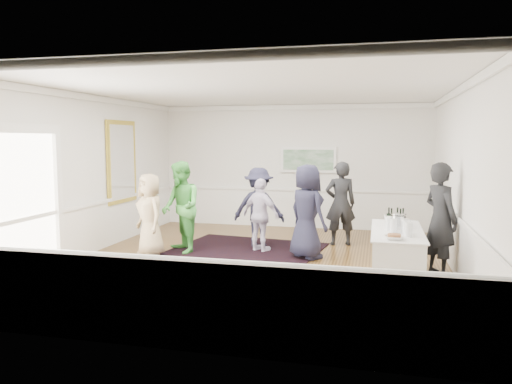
% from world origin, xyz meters
% --- Properties ---
extents(floor, '(8.00, 8.00, 0.00)m').
position_xyz_m(floor, '(0.00, 0.00, 0.00)').
color(floor, brown).
rests_on(floor, ground).
extents(ceiling, '(7.00, 8.00, 0.02)m').
position_xyz_m(ceiling, '(0.00, 0.00, 3.20)').
color(ceiling, white).
rests_on(ceiling, wall_back).
extents(wall_left, '(0.02, 8.00, 3.20)m').
position_xyz_m(wall_left, '(-3.50, 0.00, 1.60)').
color(wall_left, white).
rests_on(wall_left, floor).
extents(wall_right, '(0.02, 8.00, 3.20)m').
position_xyz_m(wall_right, '(3.50, 0.00, 1.60)').
color(wall_right, white).
rests_on(wall_right, floor).
extents(wall_back, '(7.00, 0.02, 3.20)m').
position_xyz_m(wall_back, '(0.00, 4.00, 1.60)').
color(wall_back, white).
rests_on(wall_back, floor).
extents(wall_front, '(7.00, 0.02, 3.20)m').
position_xyz_m(wall_front, '(0.00, -4.00, 1.60)').
color(wall_front, white).
rests_on(wall_front, floor).
extents(wainscoting, '(7.00, 8.00, 1.00)m').
position_xyz_m(wainscoting, '(0.00, 0.00, 0.50)').
color(wainscoting, white).
rests_on(wainscoting, floor).
extents(mirror, '(0.05, 1.25, 1.85)m').
position_xyz_m(mirror, '(-3.45, 1.30, 1.80)').
color(mirror, gold).
rests_on(mirror, wall_left).
extents(doorway, '(0.10, 1.78, 2.56)m').
position_xyz_m(doorway, '(-3.45, -1.90, 1.42)').
color(doorway, white).
rests_on(doorway, wall_left).
extents(landscape_painting, '(1.44, 0.06, 0.66)m').
position_xyz_m(landscape_painting, '(0.40, 3.95, 1.78)').
color(landscape_painting, white).
rests_on(landscape_painting, wall_back).
extents(area_rug, '(3.46, 4.26, 0.02)m').
position_xyz_m(area_rug, '(-0.57, 0.29, 0.01)').
color(area_rug, black).
rests_on(area_rug, floor).
extents(serving_table, '(0.80, 2.10, 0.85)m').
position_xyz_m(serving_table, '(2.48, -0.68, 0.43)').
color(serving_table, white).
rests_on(serving_table, floor).
extents(bartender, '(0.77, 0.84, 1.92)m').
position_xyz_m(bartender, '(3.20, -0.11, 0.96)').
color(bartender, black).
rests_on(bartender, floor).
extents(guest_tan, '(0.95, 0.91, 1.64)m').
position_xyz_m(guest_tan, '(-2.20, 0.07, 0.82)').
color(guest_tan, tan).
rests_on(guest_tan, floor).
extents(guest_green, '(1.13, 1.15, 1.87)m').
position_xyz_m(guest_green, '(-1.71, 0.48, 0.94)').
color(guest_green, green).
rests_on(guest_green, floor).
extents(guest_lilac, '(0.96, 0.72, 1.51)m').
position_xyz_m(guest_lilac, '(-0.16, 0.96, 0.76)').
color(guest_lilac, silver).
rests_on(guest_lilac, floor).
extents(guest_dark_a, '(1.12, 0.66, 1.70)m').
position_xyz_m(guest_dark_a, '(-0.32, 1.45, 0.85)').
color(guest_dark_a, black).
rests_on(guest_dark_a, floor).
extents(guest_dark_b, '(0.76, 0.60, 1.83)m').
position_xyz_m(guest_dark_b, '(1.38, 2.00, 0.91)').
color(guest_dark_b, black).
rests_on(guest_dark_b, floor).
extents(guest_navy, '(1.05, 1.03, 1.83)m').
position_xyz_m(guest_navy, '(0.84, 0.60, 0.91)').
color(guest_navy, black).
rests_on(guest_navy, floor).
extents(wine_bottles, '(0.31, 0.23, 0.31)m').
position_xyz_m(wine_bottles, '(2.48, -0.21, 1.01)').
color(wine_bottles, black).
rests_on(wine_bottles, serving_table).
extents(juice_pitchers, '(0.39, 0.59, 0.24)m').
position_xyz_m(juice_pitchers, '(2.51, -0.97, 0.97)').
color(juice_pitchers, '#5DAB3D').
rests_on(juice_pitchers, serving_table).
extents(ice_bucket, '(0.26, 0.26, 0.25)m').
position_xyz_m(ice_bucket, '(2.50, -0.53, 0.97)').
color(ice_bucket, silver).
rests_on(ice_bucket, serving_table).
extents(nut_bowl, '(0.28, 0.28, 0.08)m').
position_xyz_m(nut_bowl, '(2.41, -1.48, 0.89)').
color(nut_bowl, white).
rests_on(nut_bowl, serving_table).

